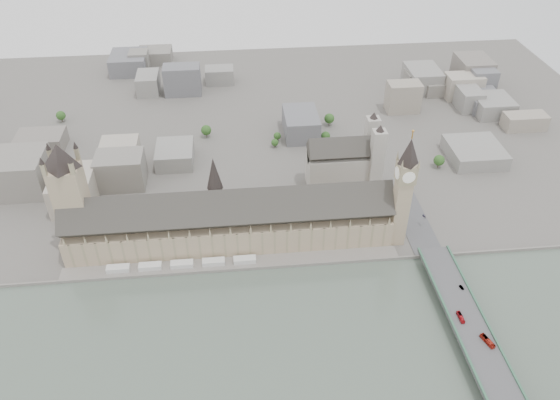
{
  "coord_description": "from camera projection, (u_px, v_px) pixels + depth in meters",
  "views": [
    {
      "loc": [
        6.12,
        -329.66,
        305.29
      ],
      "look_at": [
        42.3,
        30.51,
        33.69
      ],
      "focal_mm": 35.0,
      "sensor_mm": 36.0,
      "label": 1
    }
  ],
  "objects": [
    {
      "name": "westminster_abbey",
      "position": [
        345.0,
        162.0,
        514.53
      ],
      "size": [
        68.0,
        36.0,
        64.0
      ],
      "color": "#A8A397",
      "rests_on": "ground"
    },
    {
      "name": "car_silver",
      "position": [
        462.0,
        287.0,
        404.02
      ],
      "size": [
        2.79,
        4.82,
        1.5
      ],
      "primitive_type": "imported",
      "rotation": [
        0.0,
        0.0,
        0.28
      ],
      "color": "gray",
      "rests_on": "westminster_bridge"
    },
    {
      "name": "westminster_bridge",
      "position": [
        465.0,
        322.0,
        385.34
      ],
      "size": [
        25.0,
        325.0,
        10.25
      ],
      "primitive_type": "cube",
      "color": "#474749",
      "rests_on": "ground"
    },
    {
      "name": "river_terrace",
      "position": [
        232.0,
        264.0,
        438.54
      ],
      "size": [
        270.0,
        15.0,
        2.0
      ],
      "primitive_type": "cube",
      "color": "slate",
      "rests_on": "ground"
    },
    {
      "name": "bridge_parapets",
      "position": [
        493.0,
        370.0,
        346.5
      ],
      "size": [
        25.0,
        235.0,
        1.15
      ],
      "primitive_type": null,
      "color": "#38674C",
      "rests_on": "westminster_bridge"
    },
    {
      "name": "red_bus_north",
      "position": [
        461.0,
        317.0,
        380.19
      ],
      "size": [
        2.56,
        10.42,
        2.89
      ],
      "primitive_type": "imported",
      "rotation": [
        0.0,
        0.0,
        0.01
      ],
      "color": "red",
      "rests_on": "westminster_bridge"
    },
    {
      "name": "park_trees",
      "position": [
        219.0,
        207.0,
        487.56
      ],
      "size": [
        110.0,
        30.0,
        15.0
      ],
      "primitive_type": null,
      "color": "#204719",
      "rests_on": "ground"
    },
    {
      "name": "elizabeth_tower",
      "position": [
        404.0,
        185.0,
        427.64
      ],
      "size": [
        17.0,
        17.0,
        107.5
      ],
      "color": "tan",
      "rests_on": "ground"
    },
    {
      "name": "terrace_tents",
      "position": [
        182.0,
        264.0,
        433.94
      ],
      "size": [
        118.0,
        7.0,
        4.0
      ],
      "color": "silver",
      "rests_on": "river_terrace"
    },
    {
      "name": "city_skyline_inland",
      "position": [
        225.0,
        101.0,
        628.69
      ],
      "size": [
        720.0,
        360.0,
        38.0
      ],
      "primitive_type": null,
      "color": "gray",
      "rests_on": "ground"
    },
    {
      "name": "palace_of_westminster",
      "position": [
        230.0,
        222.0,
        447.16
      ],
      "size": [
        265.0,
        40.73,
        55.44
      ],
      "color": "tan",
      "rests_on": "ground"
    },
    {
      "name": "car_approach",
      "position": [
        424.0,
        216.0,
        471.66
      ],
      "size": [
        2.93,
        4.79,
        1.3
      ],
      "primitive_type": "imported",
      "rotation": [
        0.0,
        0.0,
        0.27
      ],
      "color": "gray",
      "rests_on": "westminster_bridge"
    },
    {
      "name": "embankment_wall",
      "position": [
        233.0,
        270.0,
        432.27
      ],
      "size": [
        600.0,
        1.5,
        3.0
      ],
      "primitive_type": "cube",
      "color": "slate",
      "rests_on": "ground"
    },
    {
      "name": "central_tower",
      "position": [
        215.0,
        183.0,
        430.24
      ],
      "size": [
        13.0,
        13.0,
        48.0
      ],
      "color": "gray",
      "rests_on": "ground"
    },
    {
      "name": "red_bus_south",
      "position": [
        487.0,
        341.0,
        363.45
      ],
      "size": [
        6.67,
        12.57,
        3.43
      ],
      "primitive_type": "imported",
      "rotation": [
        0.0,
        0.0,
        0.33
      ],
      "color": "#B42516",
      "rests_on": "westminster_bridge"
    },
    {
      "name": "ground",
      "position": [
        232.0,
        258.0,
        445.11
      ],
      "size": [
        900.0,
        900.0,
        0.0
      ],
      "primitive_type": "plane",
      "color": "#595651",
      "rests_on": "ground"
    },
    {
      "name": "victoria_tower",
      "position": [
        70.0,
        194.0,
        422.91
      ],
      "size": [
        30.0,
        30.0,
        100.0
      ],
      "color": "tan",
      "rests_on": "ground"
    }
  ]
}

